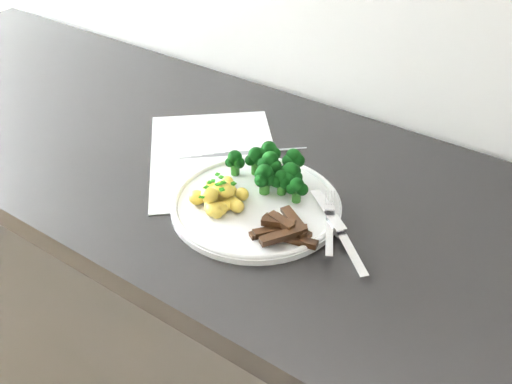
{
  "coord_description": "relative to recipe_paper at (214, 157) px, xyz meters",
  "views": [
    {
      "loc": [
        0.41,
        1.03,
        1.42
      ],
      "look_at": [
        -0.01,
        1.62,
        0.9
      ],
      "focal_mm": 41.91,
      "sensor_mm": 36.0,
      "label": 1
    }
  ],
  "objects": [
    {
      "name": "knife",
      "position": [
        0.29,
        -0.07,
        0.01
      ],
      "size": [
        0.16,
        0.14,
        0.02
      ],
      "color": "silver",
      "rests_on": "plate"
    },
    {
      "name": "plate",
      "position": [
        0.14,
        -0.08,
        0.01
      ],
      "size": [
        0.26,
        0.26,
        0.01
      ],
      "color": "white",
      "rests_on": "counter"
    },
    {
      "name": "broccoli",
      "position": [
        0.14,
        -0.02,
        0.04
      ],
      "size": [
        0.15,
        0.1,
        0.06
      ],
      "color": "#225E18",
      "rests_on": "plate"
    },
    {
      "name": "fork",
      "position": [
        0.26,
        -0.07,
        0.02
      ],
      "size": [
        0.08,
        0.14,
        0.01
      ],
      "color": "silver",
      "rests_on": "plate"
    },
    {
      "name": "potatoes",
      "position": [
        0.1,
        -0.11,
        0.02
      ],
      "size": [
        0.09,
        0.09,
        0.04
      ],
      "color": "#DDBA4D",
      "rests_on": "plate"
    },
    {
      "name": "beef_strips",
      "position": [
        0.22,
        -0.11,
        0.02
      ],
      "size": [
        0.09,
        0.09,
        0.03
      ],
      "color": "black",
      "rests_on": "plate"
    },
    {
      "name": "recipe_paper",
      "position": [
        0.0,
        0.0,
        0.0
      ],
      "size": [
        0.36,
        0.37,
        0.0
      ],
      "color": "silver",
      "rests_on": "counter"
    }
  ]
}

